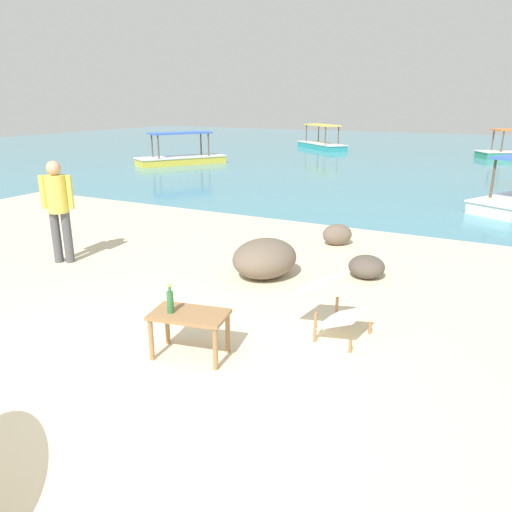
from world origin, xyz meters
The scene contains 11 objects.
sand_beach centered at (0.00, 0.00, 0.02)m, with size 18.00×14.00×0.04m, color beige.
water_surface centered at (0.00, 22.00, 0.00)m, with size 60.00×36.00×0.03m, color teal.
low_bench_table centered at (0.21, 1.13, 0.43)m, with size 0.83×0.58×0.48m.
bottle centered at (0.05, 1.06, 0.63)m, with size 0.07×0.07×0.30m.
deck_chair_far centered at (1.32, 2.25, 0.42)m, with size 0.83×0.63×0.68m.
person_standing centered at (-3.34, 2.73, 0.99)m, with size 0.46×0.32×1.62m.
shore_rock_large centered at (1.19, 4.24, 0.21)m, with size 0.53×0.52×0.33m, color brown.
shore_rock_medium centered at (0.26, 5.69, 0.23)m, with size 0.53×0.37×0.38m, color #6B5B4C.
shore_rock_small centered at (-0.16, 3.59, 0.33)m, with size 1.02×0.85×0.57m, color #6B5B4C.
boat_yellow centered at (-9.28, 14.24, 0.29)m, with size 2.97×3.71×1.29m.
boat_teal centered at (-6.40, 23.23, 0.29)m, with size 3.52×3.29×1.29m.
Camera 1 is at (2.84, -2.51, 2.53)m, focal length 34.21 mm.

